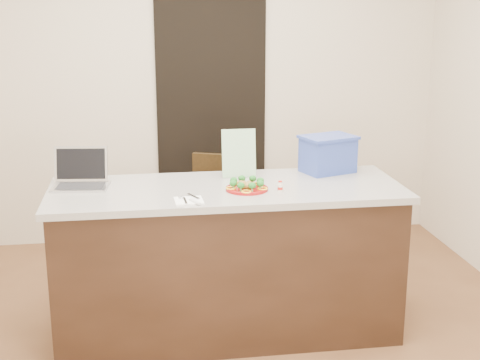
{
  "coord_description": "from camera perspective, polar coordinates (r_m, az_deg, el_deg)",
  "views": [
    {
      "loc": [
        -0.48,
        -3.47,
        1.97
      ],
      "look_at": [
        0.07,
        0.2,
        0.97
      ],
      "focal_mm": 50.0,
      "sensor_mm": 36.0,
      "label": 1
    }
  ],
  "objects": [
    {
      "name": "ground",
      "position": [
        4.02,
        -0.59,
        -14.29
      ],
      "size": [
        4.0,
        4.0,
        0.0
      ],
      "primitive_type": "plane",
      "color": "brown",
      "rests_on": "ground"
    },
    {
      "name": "room_shell",
      "position": [
        3.52,
        -0.67,
        9.35
      ],
      "size": [
        4.0,
        4.0,
        4.0
      ],
      "color": "white",
      "rests_on": "ground"
    },
    {
      "name": "doorway",
      "position": [
        5.57,
        -2.45,
        4.99
      ],
      "size": [
        0.9,
        0.02,
        2.0
      ],
      "primitive_type": "cube",
      "color": "black",
      "rests_on": "ground"
    },
    {
      "name": "island",
      "position": [
        4.04,
        -1.11,
        -6.84
      ],
      "size": [
        2.06,
        0.76,
        0.92
      ],
      "color": "black",
      "rests_on": "ground"
    },
    {
      "name": "plate",
      "position": [
        3.83,
        0.59,
        -0.72
      ],
      "size": [
        0.24,
        0.24,
        0.02
      ],
      "rotation": [
        0.0,
        0.0,
        -0.08
      ],
      "color": "maroon",
      "rests_on": "island"
    },
    {
      "name": "meatballs",
      "position": [
        3.82,
        0.54,
        -0.4
      ],
      "size": [
        0.1,
        0.1,
        0.04
      ],
      "color": "olive",
      "rests_on": "plate"
    },
    {
      "name": "broccoli",
      "position": [
        3.82,
        0.59,
        -0.17
      ],
      "size": [
        0.21,
        0.21,
        0.04
      ],
      "color": "#16541A",
      "rests_on": "plate"
    },
    {
      "name": "pepper_rings",
      "position": [
        3.83,
        0.59,
        -0.6
      ],
      "size": [
        0.24,
        0.24,
        0.01
      ],
      "color": "yellow",
      "rests_on": "plate"
    },
    {
      "name": "napkin",
      "position": [
        3.63,
        -4.4,
        -1.75
      ],
      "size": [
        0.16,
        0.16,
        0.01
      ],
      "primitive_type": "cube",
      "rotation": [
        0.0,
        0.0,
        0.04
      ],
      "color": "white",
      "rests_on": "island"
    },
    {
      "name": "fork",
      "position": [
        3.64,
        -4.72,
        -1.64
      ],
      "size": [
        0.03,
        0.15,
        0.0
      ],
      "rotation": [
        0.0,
        0.0,
        0.05
      ],
      "color": "silver",
      "rests_on": "napkin"
    },
    {
      "name": "knife",
      "position": [
        3.61,
        -3.9,
        -1.71
      ],
      "size": [
        0.07,
        0.21,
        0.01
      ],
      "rotation": [
        0.0,
        0.0,
        0.44
      ],
      "color": "silver",
      "rests_on": "napkin"
    },
    {
      "name": "yogurt_bottle",
      "position": [
        3.8,
        3.45,
        -0.61
      ],
      "size": [
        0.03,
        0.03,
        0.06
      ],
      "rotation": [
        0.0,
        0.0,
        -0.27
      ],
      "color": "white",
      "rests_on": "island"
    },
    {
      "name": "laptop",
      "position": [
        4.02,
        -13.43,
        0.36
      ],
      "size": [
        0.34,
        0.28,
        0.22
      ],
      "rotation": [
        0.0,
        0.0,
        -0.12
      ],
      "color": "#B9B9BE",
      "rests_on": "island"
    },
    {
      "name": "leaflet",
      "position": [
        4.08,
        -0.1,
        2.29
      ],
      "size": [
        0.21,
        0.05,
        0.29
      ],
      "primitive_type": "cube",
      "rotation": [
        -0.14,
        0.0,
        0.01
      ],
      "color": "silver",
      "rests_on": "island"
    },
    {
      "name": "blue_box",
      "position": [
        4.25,
        7.51,
        2.23
      ],
      "size": [
        0.38,
        0.33,
        0.23
      ],
      "rotation": [
        0.0,
        0.0,
        0.33
      ],
      "color": "#2A409A",
      "rests_on": "island"
    },
    {
      "name": "chair",
      "position": [
        4.86,
        -1.64,
        -2.47
      ],
      "size": [
        0.51,
        0.52,
        0.89
      ],
      "rotation": [
        0.0,
        0.0,
        -0.37
      ],
      "color": "#301F0E",
      "rests_on": "ground"
    }
  ]
}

